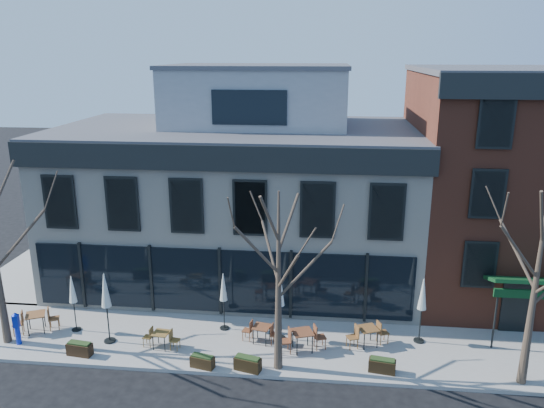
# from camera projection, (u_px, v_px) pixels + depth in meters

# --- Properties ---
(ground) EXTENTS (120.00, 120.00, 0.00)m
(ground) POSITION_uv_depth(u_px,v_px,m) (222.00, 318.00, 24.52)
(ground) COLOR black
(ground) RESTS_ON ground
(sidewalk_front) EXTENTS (33.50, 4.70, 0.15)m
(sidewalk_front) POSITION_uv_depth(u_px,v_px,m) (288.00, 345.00, 22.11)
(sidewalk_front) COLOR gray
(sidewalk_front) RESTS_ON ground
(sidewalk_side) EXTENTS (4.50, 12.00, 0.15)m
(sidewalk_side) POSITION_uv_depth(u_px,v_px,m) (55.00, 259.00, 31.37)
(sidewalk_side) COLOR gray
(sidewalk_side) RESTS_ON ground
(corner_building) EXTENTS (18.39, 10.39, 11.10)m
(corner_building) POSITION_uv_depth(u_px,v_px,m) (240.00, 192.00, 28.05)
(corner_building) COLOR beige
(corner_building) RESTS_ON ground
(red_brick_building) EXTENTS (8.20, 11.78, 11.18)m
(red_brick_building) POSITION_uv_depth(u_px,v_px,m) (495.00, 182.00, 26.39)
(red_brick_building) COLOR brown
(red_brick_building) RESTS_ON ground
(tree_mid) EXTENTS (3.50, 3.55, 7.04)m
(tree_mid) POSITION_uv_depth(u_px,v_px,m) (279.00, 281.00, 19.43)
(tree_mid) COLOR #382B21
(tree_mid) RESTS_ON sidewalk_front
(tree_right) EXTENTS (3.72, 3.77, 7.48)m
(tree_right) POSITION_uv_depth(u_px,v_px,m) (536.00, 286.00, 18.45)
(tree_right) COLOR #382B21
(tree_right) RESTS_ON sidewalk_front
(call_box) EXTENTS (0.29, 0.29, 1.44)m
(call_box) POSITION_uv_depth(u_px,v_px,m) (17.00, 327.00, 21.88)
(call_box) COLOR #0C22A6
(call_box) RESTS_ON sidewalk_front
(cafe_set_0) EXTENTS (1.95, 1.25, 1.02)m
(cafe_set_0) POSITION_uv_depth(u_px,v_px,m) (36.00, 320.00, 22.93)
(cafe_set_0) COLOR brown
(cafe_set_0) RESTS_ON sidewalk_front
(cafe_set_2) EXTENTS (1.63, 0.71, 0.84)m
(cafe_set_2) POSITION_uv_depth(u_px,v_px,m) (161.00, 338.00, 21.70)
(cafe_set_2) COLOR brown
(cafe_set_2) RESTS_ON sidewalk_front
(cafe_set_3) EXTENTS (1.74, 0.80, 0.90)m
(cafe_set_3) POSITION_uv_depth(u_px,v_px,m) (262.00, 332.00, 22.10)
(cafe_set_3) COLOR brown
(cafe_set_3) RESTS_ON sidewalk_front
(cafe_set_4) EXTENTS (2.03, 1.12, 1.05)m
(cafe_set_4) POSITION_uv_depth(u_px,v_px,m) (303.00, 339.00, 21.46)
(cafe_set_4) COLOR brown
(cafe_set_4) RESTS_ON sidewalk_front
(cafe_set_5) EXTENTS (1.89, 1.14, 0.98)m
(cafe_set_5) POSITION_uv_depth(u_px,v_px,m) (368.00, 334.00, 21.85)
(cafe_set_5) COLOR brown
(cafe_set_5) RESTS_ON sidewalk_front
(umbrella_0) EXTENTS (0.41, 0.41, 2.55)m
(umbrella_0) POSITION_uv_depth(u_px,v_px,m) (72.00, 292.00, 22.69)
(umbrella_0) COLOR black
(umbrella_0) RESTS_ON sidewalk_front
(umbrella_1) EXTENTS (0.49, 0.49, 3.08)m
(umbrella_1) POSITION_uv_depth(u_px,v_px,m) (106.00, 294.00, 21.68)
(umbrella_1) COLOR black
(umbrella_1) RESTS_ON sidewalk_front
(umbrella_2) EXTENTS (0.42, 0.42, 2.61)m
(umbrella_2) POSITION_uv_depth(u_px,v_px,m) (223.00, 290.00, 22.80)
(umbrella_2) COLOR black
(umbrella_2) RESTS_ON sidewalk_front
(umbrella_3) EXTENTS (0.47, 0.47, 2.95)m
(umbrella_3) POSITION_uv_depth(u_px,v_px,m) (280.00, 294.00, 21.93)
(umbrella_3) COLOR black
(umbrella_3) RESTS_ON sidewalk_front
(umbrella_4) EXTENTS (0.46, 0.46, 2.85)m
(umbrella_4) POSITION_uv_depth(u_px,v_px,m) (422.00, 298.00, 21.73)
(umbrella_4) COLOR black
(umbrella_4) RESTS_ON sidewalk_front
(planter_0) EXTENTS (1.05, 0.53, 0.56)m
(planter_0) POSITION_uv_depth(u_px,v_px,m) (80.00, 349.00, 21.21)
(planter_0) COLOR black
(planter_0) RESTS_ON sidewalk_front
(planter_1) EXTENTS (0.99, 0.58, 0.52)m
(planter_1) POSITION_uv_depth(u_px,v_px,m) (202.00, 361.00, 20.38)
(planter_1) COLOR #332311
(planter_1) RESTS_ON sidewalk_front
(planter_2) EXTENTS (1.09, 0.66, 0.57)m
(planter_2) POSITION_uv_depth(u_px,v_px,m) (248.00, 363.00, 20.19)
(planter_2) COLOR black
(planter_2) RESTS_ON sidewalk_front
(planter_3) EXTENTS (1.06, 0.57, 0.56)m
(planter_3) POSITION_uv_depth(u_px,v_px,m) (382.00, 365.00, 20.08)
(planter_3) COLOR black
(planter_3) RESTS_ON sidewalk_front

